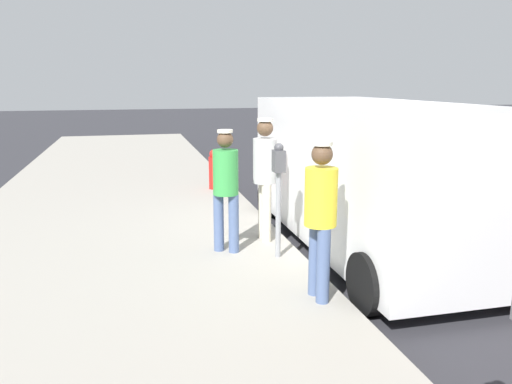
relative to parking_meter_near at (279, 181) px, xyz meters
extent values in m
plane|color=#2D2D33|center=(-1.35, -0.68, -1.18)|extent=(80.00, 80.00, 0.00)
cube|color=#9E998E|center=(2.15, -0.68, -1.11)|extent=(5.00, 32.00, 0.15)
cylinder|color=gray|center=(0.00, 0.00, -0.46)|extent=(0.07, 0.07, 1.15)
cube|color=#4C4C51|center=(0.00, 0.00, 0.26)|extent=(0.14, 0.18, 0.28)
sphere|color=#47474C|center=(0.00, 0.00, 0.43)|extent=(0.12, 0.12, 0.12)
cylinder|color=#4C608C|center=(-0.06, 1.48, -0.62)|extent=(0.14, 0.14, 0.81)
cylinder|color=#4C608C|center=(-0.05, 1.26, -0.62)|extent=(0.14, 0.14, 0.81)
cylinder|color=yellow|center=(-0.05, 1.37, 0.09)|extent=(0.34, 0.34, 0.61)
sphere|color=brown|center=(-0.05, 1.37, 0.53)|extent=(0.22, 0.22, 0.22)
cylinder|color=silver|center=(-0.05, 1.37, 0.64)|extent=(0.21, 0.21, 0.04)
cylinder|color=beige|center=(-0.03, -0.89, -0.60)|extent=(0.14, 0.14, 0.85)
cylinder|color=beige|center=(-0.02, -0.67, -0.60)|extent=(0.14, 0.14, 0.85)
cylinder|color=#B7B7B7|center=(-0.03, -0.78, 0.14)|extent=(0.34, 0.34, 0.64)
sphere|color=brown|center=(-0.03, -0.78, 0.61)|extent=(0.23, 0.23, 0.23)
cylinder|color=silver|center=(-0.03, -0.78, 0.73)|extent=(0.22, 0.22, 0.04)
cylinder|color=#4C608C|center=(0.71, -0.45, -0.63)|extent=(0.14, 0.14, 0.80)
cylinder|color=#4C608C|center=(0.53, -0.33, -0.63)|extent=(0.14, 0.14, 0.80)
cylinder|color=green|center=(0.62, -0.39, 0.07)|extent=(0.34, 0.34, 0.60)
sphere|color=brown|center=(0.62, -0.39, 0.51)|extent=(0.22, 0.22, 0.22)
cylinder|color=silver|center=(0.62, -0.39, 0.62)|extent=(0.21, 0.21, 0.04)
cube|color=white|center=(-1.50, -0.49, -0.01)|extent=(2.02, 5.21, 1.96)
cube|color=black|center=(-1.49, 1.96, 0.38)|extent=(1.84, 0.09, 0.88)
cylinder|color=black|center=(-0.54, 1.55, -0.84)|extent=(0.22, 0.68, 0.68)
cylinder|color=black|center=(-2.46, -2.54, -0.84)|extent=(0.22, 0.68, 0.68)
cylinder|color=black|center=(-0.56, -2.55, -0.84)|extent=(0.22, 0.68, 0.68)
cylinder|color=red|center=(0.10, -4.55, -0.68)|extent=(0.24, 0.24, 0.70)
sphere|color=red|center=(0.10, -4.55, -0.27)|extent=(0.20, 0.20, 0.20)
camera|label=1|loc=(1.83, 6.17, 1.26)|focal=35.66mm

